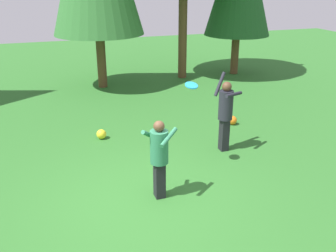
{
  "coord_description": "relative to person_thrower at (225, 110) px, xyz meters",
  "views": [
    {
      "loc": [
        -1.5,
        -6.03,
        3.99
      ],
      "look_at": [
        0.85,
        0.98,
        1.05
      ],
      "focal_mm": 40.65,
      "sensor_mm": 36.0,
      "label": 1
    }
  ],
  "objects": [
    {
      "name": "person_catcher",
      "position": [
        -2.11,
        -1.52,
        -0.11
      ],
      "size": [
        0.71,
        0.71,
        1.56
      ],
      "rotation": [
        0.0,
        0.0,
        0.74
      ],
      "color": "black",
      "rests_on": "ground_plane"
    },
    {
      "name": "frisbee",
      "position": [
        -1.13,
        -0.62,
        0.87
      ],
      "size": [
        0.33,
        0.33,
        0.1
      ],
      "color": "#2393D1"
    },
    {
      "name": "ball_orange",
      "position": [
        1.0,
        1.45,
        -0.9
      ],
      "size": [
        0.26,
        0.26,
        0.26
      ],
      "primitive_type": "sphere",
      "color": "orange",
      "rests_on": "ground_plane"
    },
    {
      "name": "ball_yellow",
      "position": [
        -2.72,
        1.63,
        -0.9
      ],
      "size": [
        0.25,
        0.25,
        0.25
      ],
      "primitive_type": "sphere",
      "color": "yellow",
      "rests_on": "ground_plane"
    },
    {
      "name": "person_thrower",
      "position": [
        0.0,
        0.0,
        0.0
      ],
      "size": [
        0.66,
        0.66,
        1.9
      ],
      "rotation": [
        0.0,
        0.0,
        -2.64
      ],
      "color": "black",
      "rests_on": "ground_plane"
    },
    {
      "name": "ground_plane",
      "position": [
        -2.48,
        -1.56,
        -1.03
      ],
      "size": [
        40.0,
        40.0,
        0.0
      ],
      "primitive_type": "plane",
      "color": "#2D6B28"
    }
  ]
}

